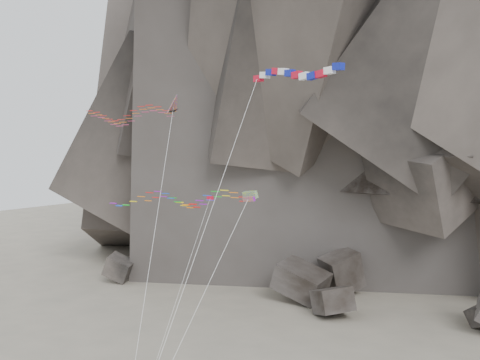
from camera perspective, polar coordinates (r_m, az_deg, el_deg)
The scene contains 6 objects.
headland at distance 111.14m, azimuth 17.31°, elevation 14.54°, with size 110.00×70.00×84.00m, color #574D47, non-canonical shape.
boulder_field at distance 73.25m, azimuth 16.57°, elevation -11.28°, with size 71.67×16.61×7.90m.
delta_kite at distance 55.22m, azimuth -10.89°, elevation 6.14°, with size 19.19×18.35×22.86m.
banner_kite at distance 43.61m, azimuth 5.08°, elevation 9.84°, with size 8.49×16.86×24.15m.
parafoil_kite at distance 46.06m, azimuth -6.41°, elevation -1.74°, with size 13.56×13.06×15.25m.
pennant_kite at distance 42.68m, azimuth -4.43°, elevation -6.40°, with size 2.75×13.12×14.62m.
Camera 1 is at (25.91, -35.88, 20.32)m, focal length 45.00 mm.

